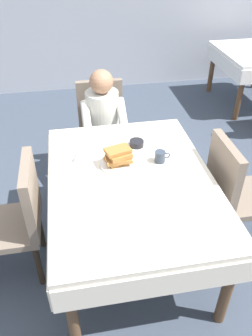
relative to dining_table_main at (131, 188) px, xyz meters
The scene contains 15 objects.
ground_plane 0.65m from the dining_table_main, ahead, with size 14.00×14.00×0.00m, color #3D4756.
dining_table_main is the anchor object (origin of this frame).
chair_diner 1.18m from the dining_table_main, 93.39° to the left, with size 0.44×0.45×0.93m.
diner_person 1.02m from the dining_table_main, 93.91° to the left, with size 0.40×0.43×1.12m.
chair_right_side 0.78m from the dining_table_main, ahead, with size 0.45×0.44×0.93m.
chair_left_side 0.78m from the dining_table_main, behind, with size 0.45×0.44×0.93m.
plate_breakfast 0.20m from the dining_table_main, 107.81° to the left, with size 0.28×0.28×0.02m, color white.
breakfast_stack 0.24m from the dining_table_main, 109.32° to the left, with size 0.20×0.19×0.11m.
cup_coffee 0.31m from the dining_table_main, 32.53° to the left, with size 0.11×0.08×0.08m.
bowl_butter 0.42m from the dining_table_main, 73.44° to the left, with size 0.11×0.11×0.04m, color black.
syrup_pitcher 0.45m from the dining_table_main, 142.36° to the left, with size 0.08×0.08×0.07m.
fork_left_of_plate 0.30m from the dining_table_main, 148.26° to the left, with size 0.18×0.01×0.01m, color silver.
knife_right_of_plate 0.22m from the dining_table_main, 48.35° to the left, with size 0.20×0.01×0.01m, color silver.
spoon_near_edge 0.15m from the dining_table_main, 107.18° to the right, with size 0.15×0.01×0.01m, color silver.
napkin_folded 0.37m from the dining_table_main, behind, with size 0.17×0.12×0.01m, color white.
Camera 1 is at (-0.35, -1.76, 2.15)m, focal length 36.05 mm.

